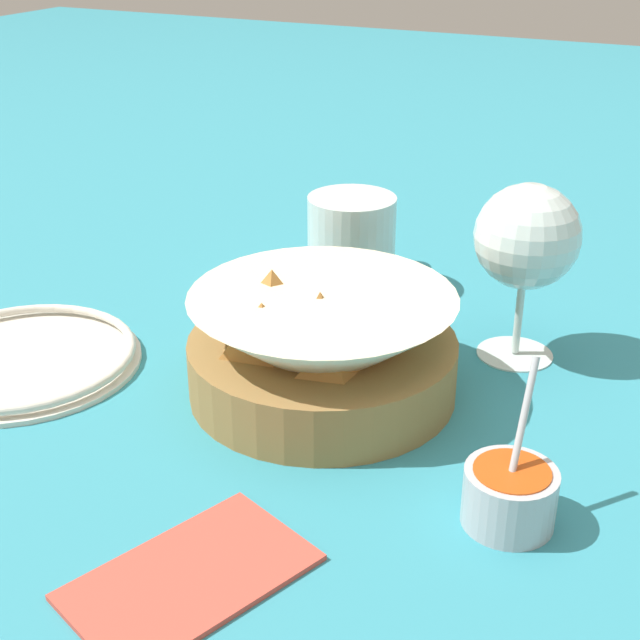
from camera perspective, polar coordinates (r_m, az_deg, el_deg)
ground_plane at (r=0.76m, az=-0.30°, el=-4.47°), size 4.00×4.00×0.00m
food_basket at (r=0.73m, az=-0.16°, el=-1.96°), size 0.22×0.22×0.10m
sauce_cup at (r=0.61m, az=12.05°, el=-10.80°), size 0.07×0.06×0.11m
wine_glass at (r=0.78m, az=13.09°, el=4.93°), size 0.09×0.09×0.16m
beer_mug at (r=0.93m, az=2.06°, el=4.73°), size 0.13×0.09×0.10m
side_plate at (r=0.83m, az=-18.54°, el=-2.31°), size 0.21×0.21×0.01m
napkin at (r=0.57m, az=-8.32°, el=-15.81°), size 0.17×0.14×0.01m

